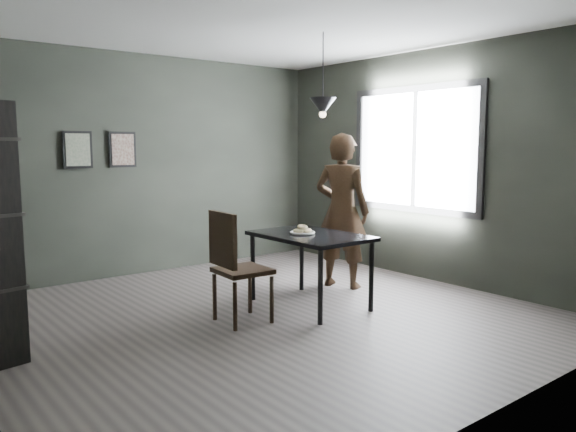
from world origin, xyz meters
TOP-DOWN VIEW (x-y plane):
  - ground at (0.00, 0.00)m, footprint 5.00×5.00m
  - back_wall at (0.00, 2.50)m, footprint 5.00×0.10m
  - ceiling at (0.00, 0.00)m, footprint 5.00×5.00m
  - window_assembly at (2.47, 0.20)m, footprint 0.04×1.96m
  - cafe_table at (0.60, 0.00)m, footprint 0.80×1.20m
  - white_plate at (0.55, 0.06)m, footprint 0.23×0.23m
  - donut_pile at (0.55, 0.06)m, footprint 0.20×0.14m
  - woman at (1.41, 0.37)m, footprint 0.66×0.77m
  - wood_chair at (-0.34, -0.01)m, footprint 0.48×0.48m
  - pendant_lamp at (0.85, 0.10)m, footprint 0.28×0.28m
  - framed_print_left at (-0.90, 2.47)m, footprint 0.34×0.04m
  - framed_print_right at (-0.35, 2.47)m, footprint 0.34×0.04m

SIDE VIEW (x-z plane):
  - ground at x=0.00m, z-range 0.00..0.00m
  - wood_chair at x=-0.34m, z-range 0.07..1.13m
  - cafe_table at x=0.60m, z-range 0.30..1.05m
  - white_plate at x=0.55m, z-range 0.75..0.76m
  - donut_pile at x=0.55m, z-range 0.75..0.84m
  - woman at x=1.41m, z-range 0.00..1.79m
  - back_wall at x=0.00m, z-range 0.00..2.80m
  - window_assembly at x=2.47m, z-range 0.82..2.38m
  - framed_print_left at x=-0.90m, z-range 1.38..1.82m
  - framed_print_right at x=-0.35m, z-range 1.38..1.82m
  - pendant_lamp at x=0.85m, z-range 1.62..2.48m
  - ceiling at x=0.00m, z-range 2.79..2.81m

